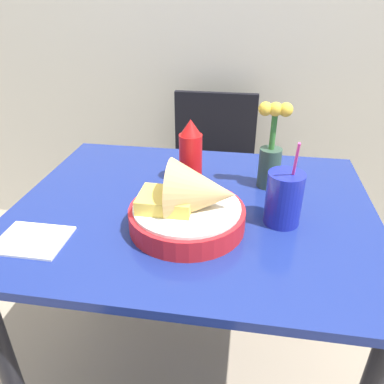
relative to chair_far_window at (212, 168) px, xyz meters
name	(u,v)px	position (x,y,z in m)	size (l,w,h in m)	color
ground_plane	(193,378)	(0.03, -0.78, -0.52)	(12.00, 12.00, 0.00)	gray
dining_table	(193,239)	(0.03, -0.78, 0.13)	(1.01, 0.80, 0.77)	navy
chair_far_window	(212,168)	(0.00, 0.00, 0.00)	(0.40, 0.40, 0.87)	black
food_basket	(192,206)	(0.04, -0.89, 0.31)	(0.29, 0.29, 0.18)	red
ketchup_bottle	(191,152)	(-0.01, -0.62, 0.34)	(0.07, 0.07, 0.20)	red
drink_cup	(284,200)	(0.27, -0.82, 0.31)	(0.09, 0.09, 0.23)	#192399
flower_vase	(271,153)	(0.23, -0.63, 0.36)	(0.10, 0.07, 0.26)	#2D4738
napkin	(32,240)	(-0.33, -1.01, 0.25)	(0.17, 0.13, 0.01)	white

